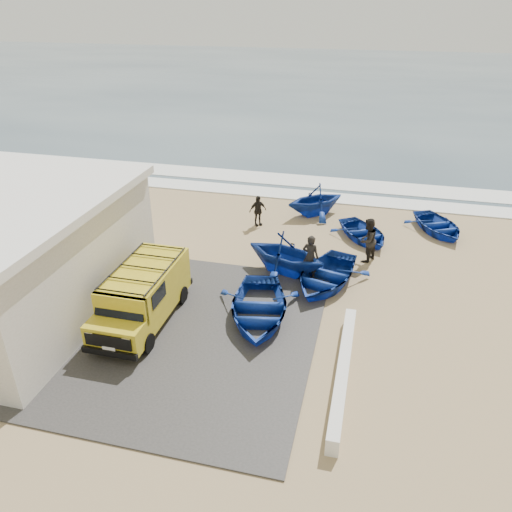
{
  "coord_description": "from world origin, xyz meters",
  "views": [
    {
      "loc": [
        5.27,
        -14.92,
        10.29
      ],
      "look_at": [
        1.1,
        1.88,
        1.2
      ],
      "focal_mm": 35.0,
      "sensor_mm": 36.0,
      "label": 1
    }
  ],
  "objects_px": {
    "parapet": "(343,371)",
    "boat_near_left": "(258,308)",
    "van": "(143,294)",
    "boat_near_right": "(325,275)",
    "boat_far_right": "(438,225)",
    "boat_mid_right": "(363,233)",
    "boat_mid_left": "(285,253)",
    "fisherman_front": "(310,257)",
    "fisherman_back": "(258,211)",
    "boat_far_left": "(315,199)",
    "fisherman_middle": "(367,240)"
  },
  "relations": [
    {
      "from": "van",
      "to": "boat_far_left",
      "type": "relative_size",
      "value": 1.49
    },
    {
      "from": "parapet",
      "to": "van",
      "type": "xyz_separation_m",
      "value": [
        -7.09,
        1.4,
        0.82
      ]
    },
    {
      "from": "boat_far_right",
      "to": "boat_mid_right",
      "type": "bearing_deg",
      "value": -179.79
    },
    {
      "from": "van",
      "to": "boat_mid_left",
      "type": "relative_size",
      "value": 1.37
    },
    {
      "from": "boat_mid_right",
      "to": "boat_far_right",
      "type": "xyz_separation_m",
      "value": [
        3.48,
        1.69,
        0.01
      ]
    },
    {
      "from": "boat_near_left",
      "to": "fisherman_middle",
      "type": "height_order",
      "value": "fisherman_middle"
    },
    {
      "from": "van",
      "to": "boat_far_left",
      "type": "distance_m",
      "value": 11.91
    },
    {
      "from": "van",
      "to": "boat_near_right",
      "type": "relative_size",
      "value": 1.17
    },
    {
      "from": "boat_far_left",
      "to": "fisherman_middle",
      "type": "height_order",
      "value": "fisherman_middle"
    },
    {
      "from": "boat_far_right",
      "to": "fisherman_front",
      "type": "bearing_deg",
      "value": -158.33
    },
    {
      "from": "van",
      "to": "boat_mid_right",
      "type": "distance_m",
      "value": 11.19
    },
    {
      "from": "parapet",
      "to": "boat_near_left",
      "type": "xyz_separation_m",
      "value": [
        -3.22,
        2.44,
        0.17
      ]
    },
    {
      "from": "parapet",
      "to": "fisherman_back",
      "type": "xyz_separation_m",
      "value": [
        -5.18,
        10.39,
        0.5
      ]
    },
    {
      "from": "fisherman_back",
      "to": "boat_near_left",
      "type": "bearing_deg",
      "value": -115.47
    },
    {
      "from": "boat_far_left",
      "to": "fisherman_back",
      "type": "bearing_deg",
      "value": -91.63
    },
    {
      "from": "van",
      "to": "boat_mid_right",
      "type": "bearing_deg",
      "value": 50.33
    },
    {
      "from": "boat_far_right",
      "to": "boat_near_right",
      "type": "bearing_deg",
      "value": -152.8
    },
    {
      "from": "van",
      "to": "fisherman_back",
      "type": "height_order",
      "value": "van"
    },
    {
      "from": "fisherman_back",
      "to": "van",
      "type": "bearing_deg",
      "value": -141.3
    },
    {
      "from": "boat_near_left",
      "to": "boat_mid_left",
      "type": "relative_size",
      "value": 1.24
    },
    {
      "from": "parapet",
      "to": "van",
      "type": "bearing_deg",
      "value": 168.82
    },
    {
      "from": "boat_mid_left",
      "to": "fisherman_back",
      "type": "xyz_separation_m",
      "value": [
        -2.26,
        4.46,
        -0.13
      ]
    },
    {
      "from": "fisherman_front",
      "to": "fisherman_back",
      "type": "bearing_deg",
      "value": -42.09
    },
    {
      "from": "fisherman_front",
      "to": "fisherman_back",
      "type": "relative_size",
      "value": 1.22
    },
    {
      "from": "boat_near_right",
      "to": "fisherman_front",
      "type": "distance_m",
      "value": 0.94
    },
    {
      "from": "boat_mid_right",
      "to": "fisherman_front",
      "type": "height_order",
      "value": "fisherman_front"
    },
    {
      "from": "boat_mid_right",
      "to": "boat_far_right",
      "type": "distance_m",
      "value": 3.87
    },
    {
      "from": "boat_mid_right",
      "to": "fisherman_back",
      "type": "bearing_deg",
      "value": 141.8
    },
    {
      "from": "boat_near_right",
      "to": "boat_mid_left",
      "type": "distance_m",
      "value": 1.87
    },
    {
      "from": "boat_mid_right",
      "to": "fisherman_middle",
      "type": "distance_m",
      "value": 2.23
    },
    {
      "from": "parapet",
      "to": "van",
      "type": "distance_m",
      "value": 7.27
    },
    {
      "from": "boat_near_right",
      "to": "boat_mid_right",
      "type": "bearing_deg",
      "value": 89.83
    },
    {
      "from": "boat_far_right",
      "to": "boat_mid_left",
      "type": "bearing_deg",
      "value": -164.07
    },
    {
      "from": "boat_mid_left",
      "to": "boat_far_right",
      "type": "relative_size",
      "value": 1.01
    },
    {
      "from": "boat_mid_right",
      "to": "boat_far_left",
      "type": "distance_m",
      "value": 3.65
    },
    {
      "from": "fisherman_back",
      "to": "boat_mid_left",
      "type": "bearing_deg",
      "value": -102.45
    },
    {
      "from": "boat_far_left",
      "to": "fisherman_back",
      "type": "height_order",
      "value": "boat_far_left"
    },
    {
      "from": "boat_near_left",
      "to": "fisherman_middle",
      "type": "bearing_deg",
      "value": 46.16
    },
    {
      "from": "boat_far_right",
      "to": "fisherman_front",
      "type": "distance_m",
      "value": 8.01
    },
    {
      "from": "van",
      "to": "fisherman_back",
      "type": "xyz_separation_m",
      "value": [
        1.91,
        8.98,
        -0.32
      ]
    },
    {
      "from": "boat_mid_right",
      "to": "fisherman_middle",
      "type": "xyz_separation_m",
      "value": [
        0.22,
        -2.13,
        0.64
      ]
    },
    {
      "from": "boat_mid_right",
      "to": "boat_far_right",
      "type": "bearing_deg",
      "value": -7.77
    },
    {
      "from": "van",
      "to": "fisherman_back",
      "type": "relative_size",
      "value": 3.06
    },
    {
      "from": "boat_near_left",
      "to": "fisherman_middle",
      "type": "relative_size",
      "value": 2.18
    },
    {
      "from": "boat_mid_left",
      "to": "boat_near_right",
      "type": "bearing_deg",
      "value": -87.32
    },
    {
      "from": "boat_near_left",
      "to": "parapet",
      "type": "bearing_deg",
      "value": -48.07
    },
    {
      "from": "boat_mid_left",
      "to": "fisherman_middle",
      "type": "height_order",
      "value": "fisherman_middle"
    },
    {
      "from": "van",
      "to": "boat_far_left",
      "type": "bearing_deg",
      "value": 67.96
    },
    {
      "from": "boat_mid_right",
      "to": "boat_far_left",
      "type": "xyz_separation_m",
      "value": [
        -2.65,
        2.45,
        0.5
      ]
    },
    {
      "from": "boat_near_right",
      "to": "boat_far_right",
      "type": "xyz_separation_m",
      "value": [
        4.72,
        6.25,
        -0.06
      ]
    }
  ]
}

